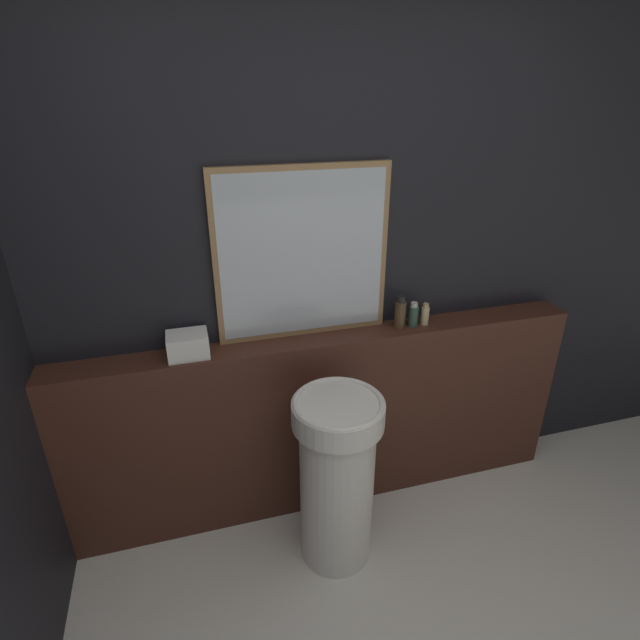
# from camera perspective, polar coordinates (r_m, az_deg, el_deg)

# --- Properties ---
(wall_back) EXTENTS (8.00, 0.06, 2.50)m
(wall_back) POSITION_cam_1_polar(r_m,az_deg,el_deg) (2.35, 0.20, 5.28)
(wall_back) COLOR black
(wall_back) RESTS_ON ground_plane
(vanity_counter) EXTENTS (2.55, 0.18, 0.98)m
(vanity_counter) POSITION_cam_1_polar(r_m,az_deg,el_deg) (2.62, 0.92, -11.47)
(vanity_counter) COLOR #422319
(vanity_counter) RESTS_ON ground_plane
(pedestal_sink) EXTENTS (0.40, 0.40, 0.87)m
(pedestal_sink) POSITION_cam_1_polar(r_m,az_deg,el_deg) (2.35, 1.95, -17.42)
(pedestal_sink) COLOR silver
(pedestal_sink) RESTS_ON ground_plane
(mirror) EXTENTS (0.80, 0.03, 0.78)m
(mirror) POSITION_cam_1_polar(r_m,az_deg,el_deg) (2.24, -1.98, 7.46)
(mirror) COLOR #937047
(mirror) RESTS_ON vanity_counter
(towel_stack) EXTENTS (0.18, 0.14, 0.10)m
(towel_stack) POSITION_cam_1_polar(r_m,az_deg,el_deg) (2.25, -14.86, -2.75)
(towel_stack) COLOR white
(towel_stack) RESTS_ON vanity_counter
(shampoo_bottle) EXTENTS (0.05, 0.05, 0.17)m
(shampoo_bottle) POSITION_cam_1_polar(r_m,az_deg,el_deg) (2.44, 9.16, 0.77)
(shampoo_bottle) COLOR #4C3823
(shampoo_bottle) RESTS_ON vanity_counter
(conditioner_bottle) EXTENTS (0.05, 0.05, 0.12)m
(conditioner_bottle) POSITION_cam_1_polar(r_m,az_deg,el_deg) (2.48, 10.62, 0.55)
(conditioner_bottle) COLOR #2D4C3D
(conditioner_bottle) RESTS_ON vanity_counter
(lotion_bottle) EXTENTS (0.04, 0.04, 0.11)m
(lotion_bottle) POSITION_cam_1_polar(r_m,az_deg,el_deg) (2.51, 11.92, 0.59)
(lotion_bottle) COLOR #C6B284
(lotion_bottle) RESTS_ON vanity_counter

